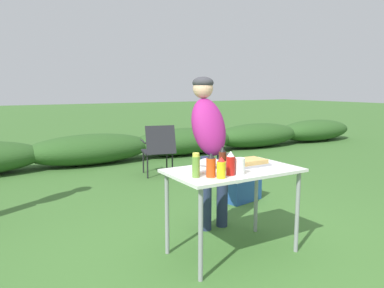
{
  "coord_description": "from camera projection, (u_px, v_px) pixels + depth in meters",
  "views": [
    {
      "loc": [
        -1.86,
        -2.46,
        1.42
      ],
      "look_at": [
        -0.09,
        0.53,
        0.89
      ],
      "focal_mm": 35.0,
      "sensor_mm": 36.0,
      "label": 1
    }
  ],
  "objects": [
    {
      "name": "ground_plane",
      "position": [
        232.0,
        252.0,
        3.25
      ],
      "size": [
        60.0,
        60.0,
        0.0
      ],
      "primitive_type": "plane",
      "color": "#3D6B2D"
    },
    {
      "name": "shrub_hedge",
      "position": [
        90.0,
        149.0,
        6.93
      ],
      "size": [
        14.4,
        0.9,
        0.56
      ],
      "color": "#2D5623",
      "rests_on": "ground"
    },
    {
      "name": "folding_table",
      "position": [
        233.0,
        178.0,
        3.15
      ],
      "size": [
        1.1,
        0.64,
        0.74
      ],
      "color": "silver",
      "rests_on": "ground"
    },
    {
      "name": "food_tray",
      "position": [
        246.0,
        163.0,
        3.27
      ],
      "size": [
        0.38,
        0.23,
        0.06
      ],
      "color": "#9E9EA3",
      "rests_on": "folding_table"
    },
    {
      "name": "plate_stack",
      "position": [
        196.0,
        171.0,
        3.03
      ],
      "size": [
        0.23,
        0.23,
        0.02
      ],
      "primitive_type": "cylinder",
      "color": "white",
      "rests_on": "folding_table"
    },
    {
      "name": "mixing_bowl",
      "position": [
        210.0,
        163.0,
        3.21
      ],
      "size": [
        0.2,
        0.2,
        0.08
      ],
      "primitive_type": "ellipsoid",
      "color": "silver",
      "rests_on": "folding_table"
    },
    {
      "name": "paper_cup_stack",
      "position": [
        240.0,
        166.0,
        2.94
      ],
      "size": [
        0.08,
        0.08,
        0.13
      ],
      "primitive_type": "cylinder",
      "color": "white",
      "rests_on": "folding_table"
    },
    {
      "name": "spice_jar",
      "position": [
        230.0,
        163.0,
        3.03
      ],
      "size": [
        0.06,
        0.06,
        0.15
      ],
      "color": "#B2893D",
      "rests_on": "folding_table"
    },
    {
      "name": "relish_jar",
      "position": [
        196.0,
        165.0,
        2.84
      ],
      "size": [
        0.06,
        0.06,
        0.19
      ],
      "color": "olive",
      "rests_on": "folding_table"
    },
    {
      "name": "bbq_sauce_bottle",
      "position": [
        222.0,
        159.0,
        3.07
      ],
      "size": [
        0.06,
        0.06,
        0.2
      ],
      "color": "#562314",
      "rests_on": "folding_table"
    },
    {
      "name": "mustard_bottle",
      "position": [
        221.0,
        168.0,
        2.82
      ],
      "size": [
        0.07,
        0.07,
        0.16
      ],
      "color": "yellow",
      "rests_on": "folding_table"
    },
    {
      "name": "hot_sauce_bottle",
      "position": [
        211.0,
        166.0,
        2.85
      ],
      "size": [
        0.07,
        0.07,
        0.19
      ],
      "color": "#CC4214",
      "rests_on": "folding_table"
    },
    {
      "name": "ketchup_bottle",
      "position": [
        231.0,
        164.0,
        2.91
      ],
      "size": [
        0.07,
        0.07,
        0.19
      ],
      "color": "red",
      "rests_on": "folding_table"
    },
    {
      "name": "standing_person_in_dark_puffer",
      "position": [
        209.0,
        134.0,
        3.77
      ],
      "size": [
        0.37,
        0.47,
        1.53
      ],
      "rotation": [
        0.0,
        0.0,
        -0.02
      ],
      "color": "#232D4C",
      "rests_on": "ground"
    },
    {
      "name": "camp_chair_green_behind_table",
      "position": [
        159.0,
        148.0,
        5.96
      ],
      "size": [
        0.59,
        0.68,
        0.83
      ],
      "rotation": [
        0.0,
        0.0,
        -0.24
      ],
      "color": "#232328",
      "rests_on": "ground"
    },
    {
      "name": "cooler_box",
      "position": [
        240.0,
        187.0,
        4.73
      ],
      "size": [
        0.53,
        0.41,
        0.34
      ],
      "rotation": [
        0.0,
        0.0,
        3.34
      ],
      "color": "#234C93",
      "rests_on": "ground"
    }
  ]
}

